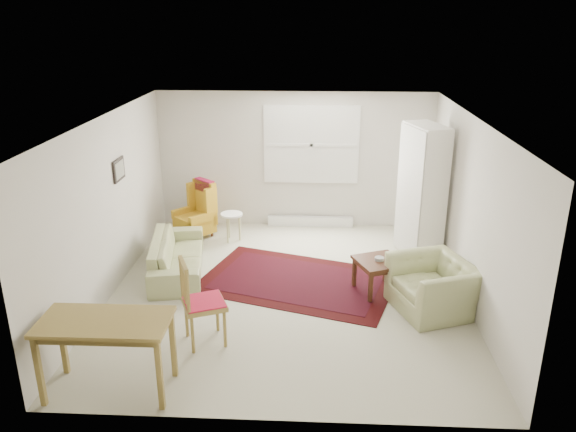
{
  "coord_description": "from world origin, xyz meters",
  "views": [
    {
      "loc": [
        0.39,
        -7.26,
        3.8
      ],
      "look_at": [
        0.0,
        0.3,
        1.05
      ],
      "focal_mm": 35.0,
      "sensor_mm": 36.0,
      "label": 1
    }
  ],
  "objects_px": {
    "wingback_chair": "(194,210)",
    "cabinet": "(422,192)",
    "sofa": "(177,249)",
    "coffee_table": "(378,276)",
    "desk": "(108,355)",
    "stool": "(232,227)",
    "armchair": "(433,281)",
    "desk_chair": "(204,301)"
  },
  "relations": [
    {
      "from": "cabinet",
      "to": "desk_chair",
      "type": "distance_m",
      "value": 4.15
    },
    {
      "from": "coffee_table",
      "to": "stool",
      "type": "bearing_deg",
      "value": 142.51
    },
    {
      "from": "stool",
      "to": "desk_chair",
      "type": "height_order",
      "value": "desk_chair"
    },
    {
      "from": "coffee_table",
      "to": "cabinet",
      "type": "distance_m",
      "value": 1.79
    },
    {
      "from": "coffee_table",
      "to": "desk",
      "type": "bearing_deg",
      "value": -141.78
    },
    {
      "from": "wingback_chair",
      "to": "cabinet",
      "type": "relative_size",
      "value": 0.47
    },
    {
      "from": "wingback_chair",
      "to": "coffee_table",
      "type": "bearing_deg",
      "value": 8.81
    },
    {
      "from": "stool",
      "to": "sofa",
      "type": "bearing_deg",
      "value": -116.76
    },
    {
      "from": "sofa",
      "to": "desk",
      "type": "height_order",
      "value": "desk"
    },
    {
      "from": "coffee_table",
      "to": "desk_chair",
      "type": "distance_m",
      "value": 2.66
    },
    {
      "from": "sofa",
      "to": "stool",
      "type": "relative_size",
      "value": 3.72
    },
    {
      "from": "stool",
      "to": "desk",
      "type": "bearing_deg",
      "value": -99.12
    },
    {
      "from": "stool",
      "to": "coffee_table",
      "type": "bearing_deg",
      "value": -37.49
    },
    {
      "from": "armchair",
      "to": "sofa",
      "type": "bearing_deg",
      "value": -125.44
    },
    {
      "from": "cabinet",
      "to": "desk",
      "type": "bearing_deg",
      "value": -152.72
    },
    {
      "from": "armchair",
      "to": "wingback_chair",
      "type": "bearing_deg",
      "value": -143.71
    },
    {
      "from": "armchair",
      "to": "wingback_chair",
      "type": "distance_m",
      "value": 4.49
    },
    {
      "from": "cabinet",
      "to": "desk",
      "type": "relative_size",
      "value": 1.62
    },
    {
      "from": "wingback_chair",
      "to": "desk",
      "type": "distance_m",
      "value": 4.38
    },
    {
      "from": "armchair",
      "to": "desk",
      "type": "xyz_separation_m",
      "value": [
        -3.73,
        -1.92,
        0.01
      ]
    },
    {
      "from": "wingback_chair",
      "to": "stool",
      "type": "bearing_deg",
      "value": 29.34
    },
    {
      "from": "wingback_chair",
      "to": "cabinet",
      "type": "xyz_separation_m",
      "value": [
        3.87,
        -0.6,
        0.58
      ]
    },
    {
      "from": "desk_chair",
      "to": "wingback_chair",
      "type": "bearing_deg",
      "value": -8.95
    },
    {
      "from": "wingback_chair",
      "to": "armchair",
      "type": "bearing_deg",
      "value": 8.28
    },
    {
      "from": "stool",
      "to": "desk",
      "type": "height_order",
      "value": "desk"
    },
    {
      "from": "sofa",
      "to": "stool",
      "type": "height_order",
      "value": "sofa"
    },
    {
      "from": "sofa",
      "to": "coffee_table",
      "type": "xyz_separation_m",
      "value": [
        3.04,
        -0.51,
        -0.13
      ]
    },
    {
      "from": "sofa",
      "to": "armchair",
      "type": "height_order",
      "value": "armchair"
    },
    {
      "from": "coffee_table",
      "to": "stool",
      "type": "height_order",
      "value": "stool"
    },
    {
      "from": "desk_chair",
      "to": "sofa",
      "type": "bearing_deg",
      "value": -0.19
    },
    {
      "from": "sofa",
      "to": "armchair",
      "type": "xyz_separation_m",
      "value": [
        3.72,
        -0.99,
        0.03
      ]
    },
    {
      "from": "wingback_chair",
      "to": "desk_chair",
      "type": "relative_size",
      "value": 0.92
    },
    {
      "from": "desk",
      "to": "desk_chair",
      "type": "height_order",
      "value": "desk_chair"
    },
    {
      "from": "armchair",
      "to": "coffee_table",
      "type": "distance_m",
      "value": 0.85
    },
    {
      "from": "coffee_table",
      "to": "desk_chair",
      "type": "relative_size",
      "value": 0.56
    },
    {
      "from": "wingback_chair",
      "to": "coffee_table",
      "type": "relative_size",
      "value": 1.66
    },
    {
      "from": "sofa",
      "to": "coffee_table",
      "type": "relative_size",
      "value": 3.11
    },
    {
      "from": "sofa",
      "to": "desk_chair",
      "type": "relative_size",
      "value": 1.73
    },
    {
      "from": "sofa",
      "to": "desk_chair",
      "type": "height_order",
      "value": "desk_chair"
    },
    {
      "from": "stool",
      "to": "desk_chair",
      "type": "xyz_separation_m",
      "value": [
        0.15,
        -3.25,
        0.29
      ]
    },
    {
      "from": "wingback_chair",
      "to": "desk",
      "type": "height_order",
      "value": "wingback_chair"
    },
    {
      "from": "wingback_chair",
      "to": "sofa",
      "type": "bearing_deg",
      "value": -47.12
    }
  ]
}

